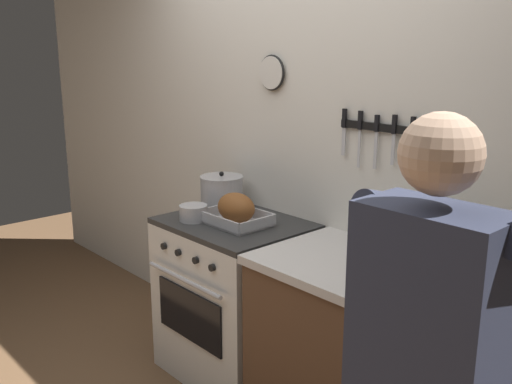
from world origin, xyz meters
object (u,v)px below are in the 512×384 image
object	(u,v)px
stock_pot	(222,192)
stove	(235,298)
roasting_pan	(236,211)
bottle_dish_soap	(403,242)
bottle_vinegar	(466,263)
cutting_board	(501,319)
bottle_wine_red	(417,248)
person_cook	(427,371)
saucepan	(193,213)
bottle_olive_oil	(448,251)

from	to	relation	value
stock_pot	stove	bearing A→B (deg)	-25.64
stove	roasting_pan	bearing A→B (deg)	-26.57
bottle_dish_soap	bottle_vinegar	xyz separation A→B (m)	(0.33, -0.07, 0.02)
stove	cutting_board	world-z (taller)	cutting_board
roasting_pan	stock_pot	bearing A→B (deg)	154.22
cutting_board	bottle_vinegar	size ratio (longest dim) A/B	1.47
bottle_dish_soap	cutting_board	bearing A→B (deg)	-23.68
cutting_board	bottle_wine_red	bearing A→B (deg)	163.07
roasting_pan	stock_pot	distance (m)	0.33
bottle_dish_soap	roasting_pan	bearing A→B (deg)	-168.13
bottle_wine_red	bottle_dish_soap	bearing A→B (deg)	140.49
person_cook	saucepan	distance (m)	1.77
stove	saucepan	world-z (taller)	saucepan
saucepan	bottle_olive_oil	size ratio (longest dim) A/B	0.51
bottle_dish_soap	bottle_olive_oil	size ratio (longest dim) A/B	0.70
cutting_board	roasting_pan	bearing A→B (deg)	177.80
saucepan	bottle_olive_oil	bearing A→B (deg)	10.85
saucepan	stock_pot	bearing A→B (deg)	108.18
bottle_dish_soap	bottle_vinegar	size ratio (longest dim) A/B	0.85
bottle_dish_soap	stock_pot	bearing A→B (deg)	-177.82
stove	bottle_dish_soap	distance (m)	1.10
roasting_pan	cutting_board	size ratio (longest dim) A/B	0.98
bottle_dish_soap	bottle_wine_red	xyz separation A→B (m)	(0.14, -0.12, 0.04)
stock_pot	bottle_dish_soap	distance (m)	1.20
bottle_olive_oil	bottle_wine_red	distance (m)	0.12
cutting_board	bottle_olive_oil	world-z (taller)	bottle_olive_oil
person_cook	saucepan	world-z (taller)	person_cook
cutting_board	saucepan	bearing A→B (deg)	-177.55
cutting_board	bottle_wine_red	size ratio (longest dim) A/B	1.19
roasting_pan	bottle_wine_red	xyz separation A→B (m)	(1.05, 0.07, 0.05)
saucepan	bottle_vinegar	size ratio (longest dim) A/B	0.62
bottle_olive_oil	roasting_pan	bearing A→B (deg)	-173.42
roasting_pan	bottle_vinegar	size ratio (longest dim) A/B	1.44
person_cook	bottle_olive_oil	world-z (taller)	person_cook
stove	bottle_wine_red	bearing A→B (deg)	2.54
stock_pot	saucepan	xyz separation A→B (m)	(0.09, -0.27, -0.05)
stove	stock_pot	bearing A→B (deg)	154.36
bottle_dish_soap	bottle_wine_red	world-z (taller)	bottle_wine_red
roasting_pan	bottle_olive_oil	xyz separation A→B (m)	(1.15, 0.13, 0.05)
stove	bottle_olive_oil	xyz separation A→B (m)	(1.19, 0.11, 0.58)
saucepan	bottle_vinegar	world-z (taller)	bottle_vinegar
roasting_pan	bottle_vinegar	world-z (taller)	bottle_vinegar
person_cook	roasting_pan	distance (m)	1.61
cutting_board	bottle_olive_oil	distance (m)	0.38
roasting_pan	cutting_board	xyz separation A→B (m)	(1.46, -0.06, -0.06)
bottle_olive_oil	stock_pot	bearing A→B (deg)	179.54
bottle_vinegar	bottle_olive_oil	size ratio (longest dim) A/B	0.82
person_cook	bottle_wine_red	size ratio (longest dim) A/B	5.47
bottle_wine_red	stove	bearing A→B (deg)	-177.46
bottle_olive_oil	bottle_vinegar	bearing A→B (deg)	-8.56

